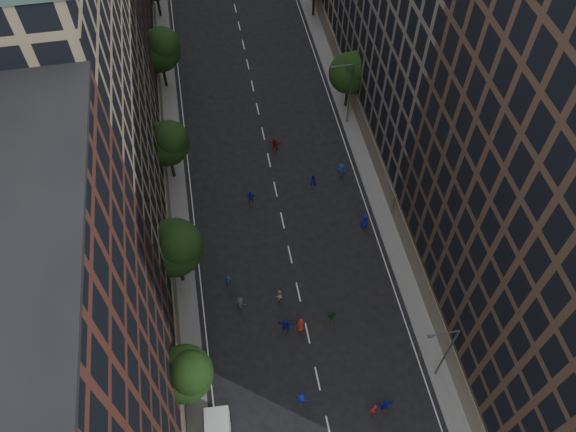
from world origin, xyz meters
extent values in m
plane|color=black|center=(0.00, 40.00, 0.00)|extent=(240.00, 240.00, 0.00)
cube|color=slate|center=(-12.00, 47.50, 0.07)|extent=(4.00, 105.00, 0.15)
cube|color=slate|center=(12.00, 47.50, 0.07)|extent=(4.00, 105.00, 0.15)
cube|color=#4E271E|center=(-19.00, 11.00, 15.00)|extent=(14.00, 22.00, 30.00)
cube|color=#8D7A5C|center=(-19.00, 35.00, 17.00)|extent=(14.00, 26.00, 34.00)
cube|color=#615850|center=(19.00, 44.00, 16.50)|extent=(14.00, 28.00, 33.00)
cylinder|color=black|center=(-11.20, 14.00, 1.85)|extent=(0.36, 0.36, 3.70)
sphere|color=black|center=(-11.20, 14.00, 5.21)|extent=(4.80, 4.80, 4.80)
sphere|color=black|center=(-10.60, 13.52, 6.41)|extent=(3.60, 3.60, 3.60)
cylinder|color=black|center=(-11.20, 26.00, 2.11)|extent=(0.36, 0.36, 4.22)
sphere|color=black|center=(-11.20, 26.00, 5.95)|extent=(5.60, 5.60, 5.60)
sphere|color=black|center=(-10.50, 25.44, 7.35)|extent=(4.20, 4.20, 4.20)
cylinder|color=black|center=(-11.20, 40.00, 1.94)|extent=(0.36, 0.36, 3.87)
sphere|color=black|center=(-11.20, 40.00, 5.46)|extent=(5.00, 5.00, 5.00)
sphere|color=black|center=(-10.57, 39.50, 6.71)|extent=(3.75, 3.75, 3.75)
cylinder|color=black|center=(-11.20, 56.00, 2.02)|extent=(0.36, 0.36, 4.05)
sphere|color=black|center=(-11.20, 56.00, 5.70)|extent=(5.40, 5.40, 5.40)
sphere|color=black|center=(-10.52, 55.46, 7.05)|extent=(4.05, 4.05, 4.05)
cylinder|color=black|center=(-11.20, 72.00, 1.89)|extent=(0.36, 0.36, 3.78)
cylinder|color=black|center=(11.20, 48.00, 1.87)|extent=(0.36, 0.36, 3.74)
sphere|color=black|center=(11.20, 48.00, 5.27)|extent=(5.00, 5.00, 5.00)
sphere|color=black|center=(11.82, 47.50, 6.52)|extent=(3.75, 3.75, 3.75)
cylinder|color=black|center=(11.20, 68.00, 1.98)|extent=(0.36, 0.36, 3.96)
cylinder|color=#595B60|center=(10.60, 12.00, 4.50)|extent=(0.18, 0.18, 9.00)
cylinder|color=#595B60|center=(9.40, 12.00, 9.00)|extent=(2.40, 0.12, 0.12)
cube|color=#595B60|center=(8.30, 12.00, 8.95)|extent=(0.50, 0.22, 0.15)
cylinder|color=#595B60|center=(10.60, 45.00, 4.50)|extent=(0.18, 0.18, 9.00)
cylinder|color=#595B60|center=(9.40, 45.00, 9.00)|extent=(2.40, 0.12, 0.12)
cube|color=#595B60|center=(8.30, 45.00, 8.95)|extent=(0.50, 0.22, 0.15)
cube|color=white|center=(-9.26, 10.10, 1.39)|extent=(2.23, 3.58, 2.11)
cylinder|color=black|center=(-10.14, 11.50, 0.36)|extent=(0.29, 0.74, 0.73)
cylinder|color=black|center=(-8.22, 11.38, 0.36)|extent=(0.29, 0.74, 0.73)
imported|color=#13249D|center=(-1.89, 11.61, 0.91)|extent=(1.31, 0.97, 1.82)
imported|color=#122296|center=(5.16, 9.81, 0.84)|extent=(1.56, 0.50, 1.68)
imported|color=#A42C1B|center=(-0.55, 18.47, 0.95)|extent=(1.00, 0.73, 1.90)
imported|color=#A41B29|center=(4.06, 9.63, 0.89)|extent=(0.75, 0.61, 1.78)
imported|color=beige|center=(-2.02, 22.04, 0.77)|extent=(0.91, 0.82, 1.53)
imported|color=#404145|center=(-5.86, 21.84, 0.85)|extent=(1.26, 1.00, 1.70)
imported|color=#1A591C|center=(2.56, 18.94, 0.83)|extent=(0.97, 0.41, 1.65)
imported|color=#122298|center=(-1.95, 18.73, 0.89)|extent=(1.74, 1.02, 1.79)
imported|color=#121394|center=(8.50, 29.05, 0.95)|extent=(1.02, 0.76, 1.90)
imported|color=#1736BB|center=(-6.71, 24.49, 0.79)|extent=(0.64, 0.49, 1.58)
imported|color=#1618B3|center=(4.27, 35.85, 0.80)|extent=(0.86, 0.72, 1.60)
imported|color=#163CB3|center=(7.77, 36.69, 0.87)|extent=(1.28, 1.02, 1.74)
imported|color=#152DAC|center=(-2.97, 34.56, 0.94)|extent=(1.17, 0.66, 1.88)
imported|color=maroon|center=(1.00, 42.10, 0.89)|extent=(1.73, 1.14, 1.78)
camera|label=1|loc=(-5.98, -4.10, 49.44)|focal=35.00mm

